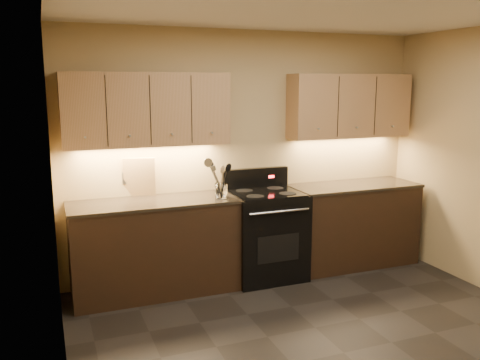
{
  "coord_description": "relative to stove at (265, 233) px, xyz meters",
  "views": [
    {
      "loc": [
        -2.05,
        -3.06,
        2.04
      ],
      "look_at": [
        -0.3,
        1.45,
        1.12
      ],
      "focal_mm": 38.0,
      "sensor_mm": 36.0,
      "label": 1
    }
  ],
  "objects": [
    {
      "name": "floor",
      "position": [
        -0.08,
        -1.68,
        -0.48
      ],
      "size": [
        4.0,
        4.0,
        0.0
      ],
      "primitive_type": "plane",
      "color": "black",
      "rests_on": "ground"
    },
    {
      "name": "ceiling",
      "position": [
        -0.08,
        -1.68,
        2.12
      ],
      "size": [
        4.0,
        4.0,
        0.0
      ],
      "primitive_type": "plane",
      "rotation": [
        3.14,
        0.0,
        0.0
      ],
      "color": "silver",
      "rests_on": "wall_back"
    },
    {
      "name": "wall_back",
      "position": [
        -0.08,
        0.32,
        0.82
      ],
      "size": [
        4.0,
        0.04,
        2.6
      ],
      "primitive_type": "cube",
      "color": "tan",
      "rests_on": "ground"
    },
    {
      "name": "wall_left",
      "position": [
        -2.08,
        -1.68,
        0.82
      ],
      "size": [
        0.04,
        4.0,
        2.6
      ],
      "primitive_type": "cube",
      "color": "tan",
      "rests_on": "ground"
    },
    {
      "name": "counter_left",
      "position": [
        -1.18,
        0.02,
        -0.01
      ],
      "size": [
        1.62,
        0.62,
        0.93
      ],
      "color": "black",
      "rests_on": "ground"
    },
    {
      "name": "counter_right",
      "position": [
        1.1,
        0.02,
        -0.01
      ],
      "size": [
        1.46,
        0.62,
        0.93
      ],
      "color": "black",
      "rests_on": "ground"
    },
    {
      "name": "stove",
      "position": [
        0.0,
        0.0,
        0.0
      ],
      "size": [
        0.76,
        0.68,
        1.14
      ],
      "color": "black",
      "rests_on": "ground"
    },
    {
      "name": "upper_cab_left",
      "position": [
        -1.18,
        0.17,
        1.32
      ],
      "size": [
        1.6,
        0.3,
        0.7
      ],
      "primitive_type": "cube",
      "color": "#AA7F55",
      "rests_on": "wall_back"
    },
    {
      "name": "upper_cab_right",
      "position": [
        1.1,
        0.17,
        1.32
      ],
      "size": [
        1.44,
        0.3,
        0.7
      ],
      "primitive_type": "cube",
      "color": "#AA7F55",
      "rests_on": "wall_back"
    },
    {
      "name": "outlet_plate",
      "position": [
        -1.38,
        0.31,
        0.64
      ],
      "size": [
        0.08,
        0.01,
        0.12
      ],
      "primitive_type": "cube",
      "color": "#B2B5BA",
      "rests_on": "wall_back"
    },
    {
      "name": "utensil_crock",
      "position": [
        -0.53,
        -0.11,
        0.52
      ],
      "size": [
        0.13,
        0.13,
        0.15
      ],
      "color": "white",
      "rests_on": "counter_left"
    },
    {
      "name": "cutting_board",
      "position": [
        -1.26,
        0.28,
        0.65
      ],
      "size": [
        0.32,
        0.14,
        0.39
      ],
      "primitive_type": "cube",
      "rotation": [
        0.15,
        0.0,
        -0.22
      ],
      "color": "tan",
      "rests_on": "counter_left"
    },
    {
      "name": "wooden_spoon",
      "position": [
        -0.54,
        -0.12,
        0.62
      ],
      "size": [
        0.11,
        0.1,
        0.31
      ],
      "primitive_type": null,
      "rotation": [
        -0.09,
        0.17,
        0.19
      ],
      "color": "tan",
      "rests_on": "utensil_crock"
    },
    {
      "name": "black_spoon",
      "position": [
        -0.53,
        -0.09,
        0.65
      ],
      "size": [
        0.12,
        0.18,
        0.36
      ],
      "primitive_type": null,
      "rotation": [
        0.34,
        0.16,
        0.01
      ],
      "color": "black",
      "rests_on": "utensil_crock"
    },
    {
      "name": "black_turner",
      "position": [
        -0.53,
        -0.13,
        0.65
      ],
      "size": [
        0.17,
        0.18,
        0.38
      ],
      "primitive_type": null,
      "rotation": [
        -0.29,
        -0.2,
        0.16
      ],
      "color": "black",
      "rests_on": "utensil_crock"
    },
    {
      "name": "steel_spatula",
      "position": [
        -0.5,
        -0.11,
        0.64
      ],
      "size": [
        0.21,
        0.1,
        0.35
      ],
      "primitive_type": null,
      "rotation": [
        0.02,
        -0.35,
        -0.15
      ],
      "color": "silver",
      "rests_on": "utensil_crock"
    },
    {
      "name": "steel_skimmer",
      "position": [
        -0.51,
        -0.11,
        0.67
      ],
      "size": [
        0.25,
        0.12,
        0.41
      ],
      "primitive_type": null,
      "rotation": [
        -0.09,
        -0.4,
        0.13
      ],
      "color": "silver",
      "rests_on": "utensil_crock"
    }
  ]
}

